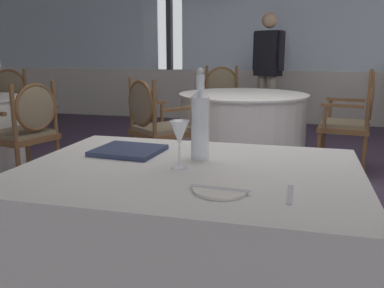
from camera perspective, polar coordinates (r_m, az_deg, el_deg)
The scene contains 16 objects.
ground_plane at distance 3.36m, azimuth 7.17°, elevation -7.77°, with size 15.20×15.20×0.00m, color #47384C.
window_wall_far at distance 7.03m, azimuth 11.80°, elevation 12.48°, with size 11.69×0.14×2.96m.
foreground_table at distance 1.72m, azimuth -0.48°, elevation -15.05°, with size 1.29×0.95×0.73m.
side_plate at distance 1.33m, azimuth 3.89°, elevation -6.31°, with size 0.17×0.17×0.01m, color silver.
butter_knife at distance 1.33m, azimuth 3.89°, elevation -6.10°, with size 0.20×0.02×0.00m, color silver.
dinner_fork at distance 1.33m, azimuth 13.30°, elevation -6.75°, with size 0.18×0.02×0.00m, color silver.
water_bottle at distance 1.69m, azimuth 1.17°, elevation 2.97°, with size 0.07×0.07×0.37m.
wine_glass at distance 1.55m, azimuth -1.76°, elevation 1.33°, with size 0.07×0.07×0.18m.
menu_book at distance 1.84m, azimuth -8.71°, elevation -0.89°, with size 0.28×0.25×0.02m, color #2D3856.
dining_chair_0_0 at distance 5.48m, azimuth -24.13°, elevation 5.24°, with size 0.61×0.56×0.96m.
dining_chair_0_2 at distance 3.75m, azimuth -21.71°, elevation 2.26°, with size 0.57×0.62×0.92m.
background_table_1 at distance 4.46m, azimuth 6.94°, elevation 2.21°, with size 1.35×1.35×0.73m.
dining_chair_1_0 at distance 5.50m, azimuth 4.27°, elevation 6.32°, with size 0.63×0.60×0.98m.
dining_chair_1_1 at distance 3.76m, azimuth -5.25°, elevation 3.11°, with size 0.66×0.65×0.93m.
dining_chair_1_2 at distance 4.25m, azimuth 21.52°, elevation 3.80°, with size 0.53×0.58×1.00m.
diner_person_0 at distance 6.02m, azimuth 10.37°, elevation 10.48°, with size 0.45×0.37×1.68m.
Camera 1 is at (0.39, -3.13, 1.17)m, focal length 38.87 mm.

